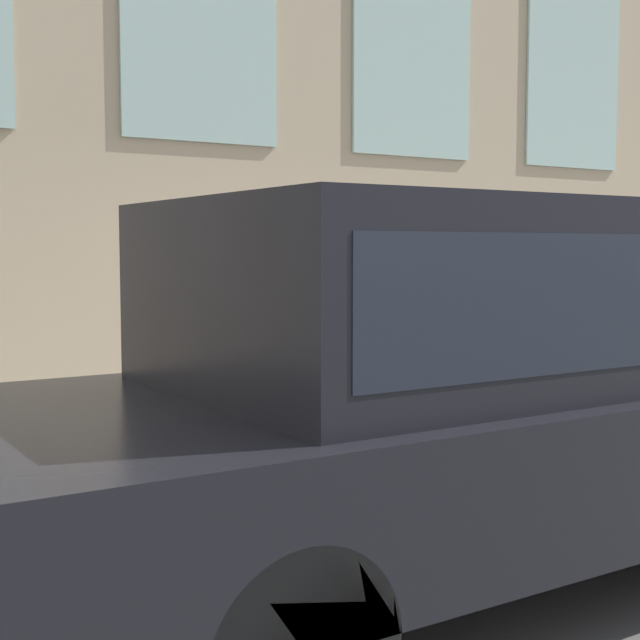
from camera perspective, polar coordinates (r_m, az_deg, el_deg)
The scene contains 5 objects.
ground_plane at distance 5.61m, azimuth 5.39°, elevation -11.16°, with size 80.00×80.00×0.00m, color #514F4C.
sidewalk at distance 6.75m, azimuth -2.18°, elevation -7.70°, with size 2.88×60.00×0.17m.
fire_hydrant at distance 5.53m, azimuth -2.13°, elevation -5.60°, with size 0.33×0.44×0.73m.
person at distance 6.35m, azimuth 1.84°, elevation 1.49°, with size 0.41×0.27×1.68m.
parked_truck_charcoal_near at distance 4.18m, azimuth 9.32°, elevation -2.92°, with size 1.96×4.52×1.72m.
Camera 1 is at (-4.26, 3.32, 1.52)m, focal length 50.00 mm.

